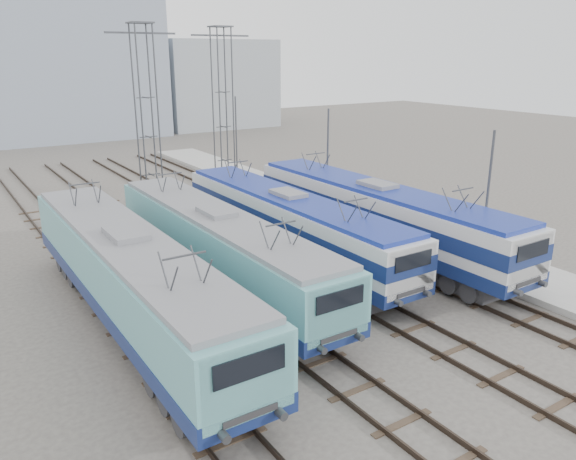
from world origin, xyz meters
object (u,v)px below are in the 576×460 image
at_px(locomotive_far_left, 131,275).
at_px(locomotive_center_right, 290,221).
at_px(locomotive_far_right, 378,213).
at_px(mast_mid, 327,165).
at_px(catenary_tower_east, 223,104).
at_px(catenary_tower_west, 147,111).
at_px(mast_front, 486,207).
at_px(mast_rear, 236,141).
at_px(locomotive_center_left, 220,245).

height_order(locomotive_far_left, locomotive_center_right, locomotive_far_left).
relative_size(locomotive_far_left, locomotive_far_right, 1.02).
distance_m(locomotive_far_left, mast_mid, 17.43).
height_order(locomotive_far_right, catenary_tower_east, catenary_tower_east).
xyz_separation_m(locomotive_far_right, catenary_tower_west, (-6.75, 14.86, 4.34)).
bearing_deg(mast_mid, locomotive_center_right, -139.93).
xyz_separation_m(locomotive_far_right, mast_front, (1.85, -5.14, 1.19)).
relative_size(catenary_tower_west, mast_front, 1.71).
xyz_separation_m(locomotive_far_right, catenary_tower_east, (-0.25, 16.86, 4.34)).
xyz_separation_m(locomotive_far_left, mast_rear, (15.35, 20.16, 1.21)).
relative_size(locomotive_far_left, locomotive_center_right, 1.07).
xyz_separation_m(locomotive_far_right, mast_rear, (1.85, 18.86, 1.19)).
relative_size(locomotive_center_left, mast_rear, 2.47).
bearing_deg(mast_front, catenary_tower_west, 113.27).
height_order(locomotive_center_left, mast_rear, mast_rear).
bearing_deg(catenary_tower_east, locomotive_center_left, -117.84).
bearing_deg(mast_front, catenary_tower_east, 95.45).
bearing_deg(locomotive_center_left, locomotive_center_right, 15.24).
xyz_separation_m(catenary_tower_east, mast_mid, (2.10, -10.00, -3.14)).
bearing_deg(locomotive_far_right, locomotive_far_left, -174.49).
bearing_deg(catenary_tower_east, mast_rear, 43.60).
relative_size(locomotive_far_right, catenary_tower_east, 1.51).
relative_size(mast_mid, mast_rear, 1.00).
bearing_deg(mast_rear, catenary_tower_east, -136.40).
bearing_deg(catenary_tower_west, locomotive_center_left, -98.78).
bearing_deg(locomotive_far_left, catenary_tower_west, 67.33).
distance_m(locomotive_far_left, locomotive_center_left, 4.78).
xyz_separation_m(locomotive_far_left, locomotive_center_right, (9.00, 2.82, -0.09)).
relative_size(catenary_tower_west, mast_rear, 1.71).
distance_m(catenary_tower_west, mast_rear, 9.99).
bearing_deg(catenary_tower_east, catenary_tower_west, -162.90).
height_order(locomotive_far_right, mast_rear, mast_rear).
distance_m(catenary_tower_east, mast_mid, 10.69).
distance_m(locomotive_center_right, catenary_tower_west, 14.24).
xyz_separation_m(locomotive_center_left, catenary_tower_west, (2.25, 14.57, 4.48)).
bearing_deg(mast_rear, mast_mid, -90.00).
bearing_deg(locomotive_far_right, catenary_tower_east, 90.85).
bearing_deg(locomotive_center_left, locomotive_far_left, -160.51).
xyz_separation_m(mast_front, mast_mid, (0.00, 12.00, 0.00)).
bearing_deg(locomotive_far_left, mast_rear, 52.71).
distance_m(locomotive_far_right, mast_front, 5.59).
distance_m(locomotive_center_left, catenary_tower_west, 15.41).
bearing_deg(mast_mid, locomotive_far_right, -105.10).
bearing_deg(locomotive_far_right, locomotive_center_right, 161.38).
height_order(locomotive_far_left, locomotive_far_right, locomotive_far_left).
distance_m(locomotive_far_left, catenary_tower_west, 18.05).
xyz_separation_m(mast_mid, mast_rear, (0.00, 12.00, 0.00)).
distance_m(mast_front, mast_mid, 12.00).
bearing_deg(locomotive_far_left, catenary_tower_east, 53.88).
relative_size(locomotive_center_left, mast_front, 2.47).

